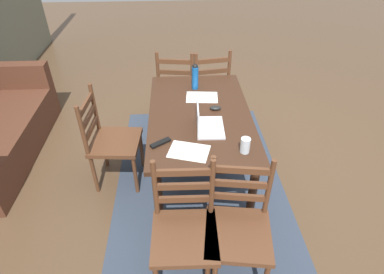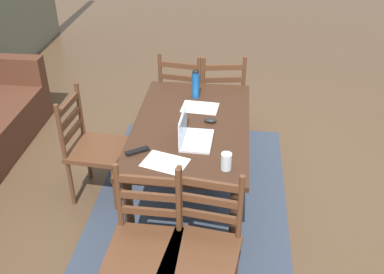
{
  "view_description": "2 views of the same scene",
  "coord_description": "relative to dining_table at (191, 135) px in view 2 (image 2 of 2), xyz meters",
  "views": [
    {
      "loc": [
        -2.38,
        0.2,
        2.26
      ],
      "look_at": [
        -0.1,
        0.07,
        0.56
      ],
      "focal_mm": 29.92,
      "sensor_mm": 36.0,
      "label": 1
    },
    {
      "loc": [
        -3.01,
        -0.33,
        2.54
      ],
      "look_at": [
        0.15,
        0.01,
        0.53
      ],
      "focal_mm": 42.41,
      "sensor_mm": 36.0,
      "label": 2
    }
  ],
  "objects": [
    {
      "name": "paper_stack_left",
      "position": [
        -0.53,
        0.12,
        0.1
      ],
      "size": [
        0.29,
        0.34,
        0.0
      ],
      "primitive_type": "cube",
      "rotation": [
        0.0,
        0.0,
        -0.29
      ],
      "color": "white",
      "rests_on": "dining_table"
    },
    {
      "name": "chair_far_head",
      "position": [
        0.0,
        0.82,
        -0.18
      ],
      "size": [
        0.47,
        0.47,
        0.95
      ],
      "color": "#56331E",
      "rests_on": "ground"
    },
    {
      "name": "chair_left_far",
      "position": [
        -1.03,
        0.18,
        -0.18
      ],
      "size": [
        0.45,
        0.45,
        0.95
      ],
      "color": "#56331E",
      "rests_on": "ground"
    },
    {
      "name": "ground_plane",
      "position": [
        0.0,
        0.0,
        -0.64
      ],
      "size": [
        14.0,
        14.0,
        0.0
      ],
      "primitive_type": "plane",
      "color": "brown"
    },
    {
      "name": "drinking_glass",
      "position": [
        -0.55,
        -0.29,
        0.16
      ],
      "size": [
        0.07,
        0.07,
        0.12
      ],
      "primitive_type": "cylinder",
      "color": "silver",
      "rests_on": "dining_table"
    },
    {
      "name": "area_rug",
      "position": [
        0.0,
        0.0,
        -0.64
      ],
      "size": [
        2.35,
        1.62,
        0.01
      ],
      "primitive_type": "cube",
      "color": "#333D4C",
      "rests_on": "ground"
    },
    {
      "name": "paper_stack_right",
      "position": [
        0.28,
        -0.04,
        0.1
      ],
      "size": [
        0.23,
        0.31,
        0.0
      ],
      "primitive_type": "cube",
      "rotation": [
        0.0,
        0.0,
        -0.09
      ],
      "color": "white",
      "rests_on": "dining_table"
    },
    {
      "name": "laptop",
      "position": [
        -0.24,
        -0.02,
        0.15
      ],
      "size": [
        0.33,
        0.23,
        0.23
      ],
      "color": "silver",
      "rests_on": "dining_table"
    },
    {
      "name": "chair_right_far",
      "position": [
        1.03,
        0.19,
        -0.18
      ],
      "size": [
        0.5,
        0.5,
        0.95
      ],
      "color": "#56331E",
      "rests_on": "ground"
    },
    {
      "name": "computer_mouse",
      "position": [
        0.05,
        -0.14,
        0.11
      ],
      "size": [
        0.07,
        0.1,
        0.03
      ],
      "primitive_type": "ellipsoid",
      "rotation": [
        0.0,
        0.0,
        -0.07
      ],
      "color": "black",
      "rests_on": "dining_table"
    },
    {
      "name": "dining_table",
      "position": [
        0.0,
        0.0,
        0.0
      ],
      "size": [
        1.49,
        0.9,
        0.74
      ],
      "color": "#382114",
      "rests_on": "ground"
    },
    {
      "name": "tv_remote",
      "position": [
        -0.42,
        0.34,
        0.11
      ],
      "size": [
        0.13,
        0.17,
        0.02
      ],
      "primitive_type": "cube",
      "rotation": [
        0.0,
        0.0,
        0.6
      ],
      "color": "black",
      "rests_on": "dining_table"
    },
    {
      "name": "chair_right_near",
      "position": [
        1.03,
        -0.19,
        -0.18
      ],
      "size": [
        0.5,
        0.5,
        0.95
      ],
      "color": "#56331E",
      "rests_on": "ground"
    },
    {
      "name": "water_bottle",
      "position": [
        0.46,
        0.01,
        0.23
      ],
      "size": [
        0.06,
        0.06,
        0.26
      ],
      "color": "#145199",
      "rests_on": "dining_table"
    },
    {
      "name": "chair_left_near",
      "position": [
        -1.03,
        -0.19,
        -0.18
      ],
      "size": [
        0.5,
        0.5,
        0.95
      ],
      "color": "#56331E",
      "rests_on": "ground"
    }
  ]
}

